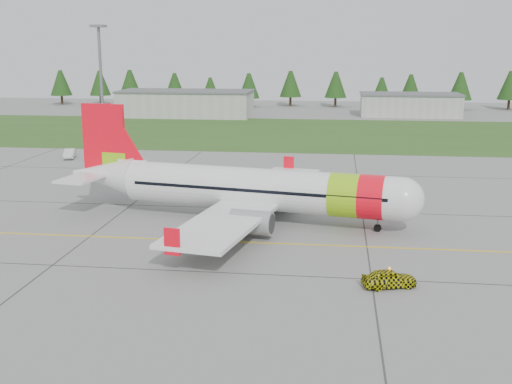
# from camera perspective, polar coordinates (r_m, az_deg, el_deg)

# --- Properties ---
(ground) EXTENTS (320.00, 320.00, 0.00)m
(ground) POSITION_cam_1_polar(r_m,az_deg,el_deg) (49.44, -1.51, -7.26)
(ground) COLOR gray
(ground) RESTS_ON ground
(aircraft) EXTENTS (36.60, 34.21, 11.17)m
(aircraft) POSITION_cam_1_polar(r_m,az_deg,el_deg) (63.21, -0.43, 0.26)
(aircraft) COLOR silver
(aircraft) RESTS_ON ground
(follow_me_car) EXTENTS (1.74, 1.90, 3.92)m
(follow_me_car) POSITION_cam_1_polar(r_m,az_deg,el_deg) (47.09, 11.82, -6.05)
(follow_me_car) COLOR #D9D70C
(follow_me_car) RESTS_ON ground
(service_van) EXTENTS (1.87, 1.81, 4.41)m
(service_van) POSITION_cam_1_polar(r_m,az_deg,el_deg) (103.39, -16.28, 4.10)
(service_van) COLOR silver
(service_van) RESTS_ON ground
(grass_strip) EXTENTS (320.00, 50.00, 0.03)m
(grass_strip) POSITION_cam_1_polar(r_m,az_deg,el_deg) (129.21, 4.01, 5.26)
(grass_strip) COLOR #30561E
(grass_strip) RESTS_ON ground
(taxi_guideline) EXTENTS (120.00, 0.25, 0.02)m
(taxi_guideline) POSITION_cam_1_polar(r_m,az_deg,el_deg) (56.94, -0.29, -4.50)
(taxi_guideline) COLOR gold
(taxi_guideline) RESTS_ON ground
(hangar_west) EXTENTS (32.00, 14.00, 6.00)m
(hangar_west) POSITION_cam_1_polar(r_m,az_deg,el_deg) (160.85, -6.22, 7.77)
(hangar_west) COLOR #A8A8A3
(hangar_west) RESTS_ON ground
(hangar_east) EXTENTS (24.00, 12.00, 5.20)m
(hangar_east) POSITION_cam_1_polar(r_m,az_deg,el_deg) (165.49, 13.50, 7.50)
(hangar_east) COLOR #A8A8A3
(hangar_east) RESTS_ON ground
(floodlight_mast) EXTENTS (0.50, 0.50, 20.00)m
(floodlight_mast) POSITION_cam_1_polar(r_m,az_deg,el_deg) (111.23, -13.56, 8.88)
(floodlight_mast) COLOR slate
(floodlight_mast) RESTS_ON ground
(treeline) EXTENTS (160.00, 8.00, 10.00)m
(treeline) POSITION_cam_1_polar(r_m,az_deg,el_deg) (184.42, 5.04, 9.06)
(treeline) COLOR #1C3F14
(treeline) RESTS_ON ground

